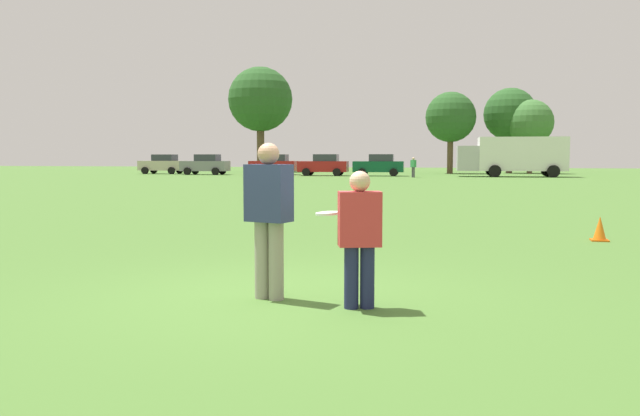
# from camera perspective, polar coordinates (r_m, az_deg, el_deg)

# --- Properties ---
(ground_plane) EXTENTS (180.03, 180.03, 0.00)m
(ground_plane) POSITION_cam_1_polar(r_m,az_deg,el_deg) (7.62, -3.58, -7.75)
(ground_plane) COLOR #47702D
(player_thrower) EXTENTS (0.55, 0.40, 1.77)m
(player_thrower) POSITION_cam_1_polar(r_m,az_deg,el_deg) (7.36, -4.51, -0.31)
(player_thrower) COLOR gray
(player_thrower) RESTS_ON ground
(player_defender) EXTENTS (0.50, 0.38, 1.47)m
(player_defender) POSITION_cam_1_polar(r_m,az_deg,el_deg) (6.91, 3.49, -2.13)
(player_defender) COLOR #1E234C
(player_defender) RESTS_ON ground
(frisbee) EXTENTS (0.27, 0.27, 0.05)m
(frisbee) POSITION_cam_1_polar(r_m,az_deg,el_deg) (7.12, 0.67, -0.47)
(frisbee) COLOR white
(traffic_cone) EXTENTS (0.32, 0.32, 0.48)m
(traffic_cone) POSITION_cam_1_polar(r_m,az_deg,el_deg) (13.60, 23.33, -1.71)
(traffic_cone) COLOR #D8590C
(traffic_cone) RESTS_ON ground
(parked_car_near_left) EXTENTS (4.33, 2.47, 1.82)m
(parked_car_near_left) POSITION_cam_1_polar(r_m,az_deg,el_deg) (63.02, -13.62, 3.77)
(parked_car_near_left) COLOR #B7AD99
(parked_car_near_left) RESTS_ON ground
(parked_car_mid_left) EXTENTS (4.33, 2.47, 1.82)m
(parked_car_mid_left) POSITION_cam_1_polar(r_m,az_deg,el_deg) (59.37, -10.00, 3.79)
(parked_car_mid_left) COLOR slate
(parked_car_mid_left) RESTS_ON ground
(parked_car_center) EXTENTS (4.33, 2.47, 1.82)m
(parked_car_center) POSITION_cam_1_polar(r_m,az_deg,el_deg) (58.71, -4.06, 3.84)
(parked_car_center) COLOR maroon
(parked_car_center) RESTS_ON ground
(parked_car_mid_right) EXTENTS (4.33, 2.47, 1.82)m
(parked_car_mid_right) POSITION_cam_1_polar(r_m,az_deg,el_deg) (55.34, 0.34, 3.81)
(parked_car_mid_right) COLOR maroon
(parked_car_mid_right) RESTS_ON ground
(parked_car_near_right) EXTENTS (4.33, 2.47, 1.82)m
(parked_car_near_right) POSITION_cam_1_polar(r_m,az_deg,el_deg) (54.78, 5.21, 3.78)
(parked_car_near_right) COLOR #0C4C2D
(parked_car_near_right) RESTS_ON ground
(box_truck) EXTENTS (8.66, 3.44, 3.18)m
(box_truck) POSITION_cam_1_polar(r_m,az_deg,el_deg) (54.56, 16.63, 4.48)
(box_truck) COLOR white
(box_truck) RESTS_ON ground
(bystander_far_jogger) EXTENTS (0.48, 0.48, 1.57)m
(bystander_far_jogger) POSITION_cam_1_polar(r_m,az_deg,el_deg) (51.17, 8.19, 3.66)
(bystander_far_jogger) COLOR #4C4C51
(bystander_far_jogger) RESTS_ON ground
(tree_west_oak) EXTENTS (6.92, 6.92, 11.24)m
(tree_west_oak) POSITION_cam_1_polar(r_m,az_deg,el_deg) (71.04, -5.26, 9.45)
(tree_west_oak) COLOR brown
(tree_west_oak) RESTS_ON ground
(tree_west_maple) EXTENTS (4.80, 4.80, 7.80)m
(tree_west_maple) POSITION_cam_1_polar(r_m,az_deg,el_deg) (63.87, 11.39, 7.80)
(tree_west_maple) COLOR brown
(tree_west_maple) RESTS_ON ground
(tree_center_elm) EXTENTS (5.14, 5.14, 8.35)m
(tree_center_elm) POSITION_cam_1_polar(r_m,az_deg,el_deg) (67.03, 16.34, 7.87)
(tree_center_elm) COLOR brown
(tree_center_elm) RESTS_ON ground
(tree_east_birch) EXTENTS (4.35, 4.35, 7.06)m
(tree_east_birch) POSITION_cam_1_polar(r_m,az_deg,el_deg) (65.73, 17.99, 7.13)
(tree_east_birch) COLOR brown
(tree_east_birch) RESTS_ON ground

